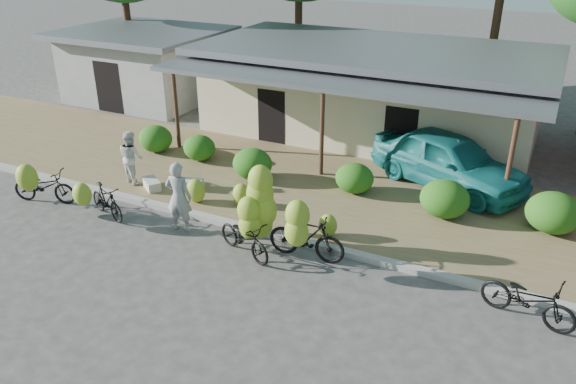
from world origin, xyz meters
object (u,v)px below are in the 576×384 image
at_px(sack_far, 152,184).
at_px(bystander, 131,157).
at_px(bike_far_right, 528,299).
at_px(sack_near, 189,184).
at_px(bike_left, 102,200).
at_px(bike_right, 304,234).
at_px(bike_center, 253,218).
at_px(vendor, 179,197).
at_px(teal_van, 449,160).
at_px(bike_far_left, 41,185).

relative_size(sack_far, bystander, 0.45).
relative_size(bike_far_right, bystander, 1.24).
bearing_deg(bike_far_right, sack_near, 92.18).
distance_m(bike_left, bike_right, 5.96).
bearing_deg(bike_center, bike_right, -64.68).
bearing_deg(bike_right, bike_left, 90.80).
bearing_deg(vendor, bike_center, 167.54).
relative_size(vendor, teal_van, 0.40).
relative_size(sack_far, vendor, 0.38).
distance_m(bike_center, sack_near, 4.08).
bearing_deg(teal_van, vendor, 158.45).
relative_size(bike_left, sack_far, 2.23).
relative_size(sack_near, sack_far, 1.13).
distance_m(bike_far_right, vendor, 8.68).
bearing_deg(bike_far_left, bike_right, -102.12).
relative_size(bike_right, bike_far_right, 0.96).
bearing_deg(vendor, sack_far, -45.94).
xyz_separation_m(bike_far_left, bike_right, (8.17, 0.52, 0.15)).
distance_m(bike_center, bystander, 5.61).
xyz_separation_m(bike_right, vendor, (-3.61, -0.03, 0.22)).
bearing_deg(bike_left, teal_van, -33.85).
height_order(sack_near, sack_far, sack_near).
bearing_deg(bystander, bike_left, 127.91).
relative_size(bike_left, bike_right, 0.84).
relative_size(bike_center, bystander, 1.36).
distance_m(bystander, teal_van, 9.75).
bearing_deg(bystander, sack_near, -151.82).
distance_m(bike_right, sack_near, 5.22).
bearing_deg(bike_left, bike_center, -66.62).
xyz_separation_m(bike_left, teal_van, (8.14, 6.16, 0.40)).
distance_m(bike_right, vendor, 3.62).
xyz_separation_m(bike_right, bystander, (-6.68, 1.69, 0.19)).
xyz_separation_m(bike_right, bike_far_right, (5.05, 0.01, -0.25)).
distance_m(bike_right, teal_van, 6.13).
relative_size(sack_near, bystander, 0.51).
height_order(bike_right, sack_far, bike_right).
height_order(sack_near, bystander, bystander).
xyz_separation_m(bike_far_left, vendor, (4.56, 0.49, 0.37)).
xyz_separation_m(bike_left, bystander, (-0.73, 2.13, 0.38)).
height_order(bike_far_left, sack_near, bike_far_left).
relative_size(bike_center, bike_far_right, 1.10).
bearing_deg(sack_near, bike_right, -22.61).
bearing_deg(bike_right, bike_far_left, 90.24).
bearing_deg(sack_far, bike_center, -19.78).
height_order(bike_far_right, sack_far, bike_far_right).
height_order(bike_center, bike_right, bike_center).
bearing_deg(bystander, bike_center, -179.60).
bearing_deg(bike_far_right, bike_right, 103.73).
height_order(bike_center, vendor, bike_center).
bearing_deg(bike_right, bike_center, 90.40).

